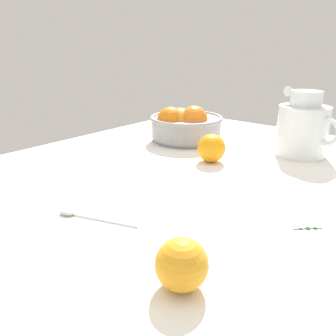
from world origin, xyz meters
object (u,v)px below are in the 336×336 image
object	(u,v)px
fruit_bowl	(186,124)
loose_orange_1	(182,264)
loose_orange_0	(211,148)
juice_pitcher	(302,131)
spoon	(85,215)

from	to	relation	value
fruit_bowl	loose_orange_1	world-z (taller)	fruit_bowl
fruit_bowl	loose_orange_0	world-z (taller)	fruit_bowl
juice_pitcher	loose_orange_1	xyz separation A→B (cm)	(-65.82, -9.66, -3.27)
juice_pitcher	loose_orange_0	distance (cm)	26.31
loose_orange_0	loose_orange_1	world-z (taller)	loose_orange_0
fruit_bowl	loose_orange_0	distance (cm)	22.24
loose_orange_1	spoon	world-z (taller)	loose_orange_1
fruit_bowl	loose_orange_0	size ratio (longest dim) A/B	3.13
loose_orange_0	fruit_bowl	bearing A→B (deg)	54.77
loose_orange_0	loose_orange_1	size ratio (longest dim) A/B	1.07
loose_orange_1	loose_orange_0	bearing A→B (deg)	29.39
fruit_bowl	juice_pitcher	xyz separation A→B (cm)	(8.17, -33.72, 1.43)
juice_pitcher	spoon	distance (cm)	64.14
loose_orange_0	juice_pitcher	bearing A→B (deg)	-36.65
fruit_bowl	juice_pitcher	world-z (taller)	juice_pitcher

